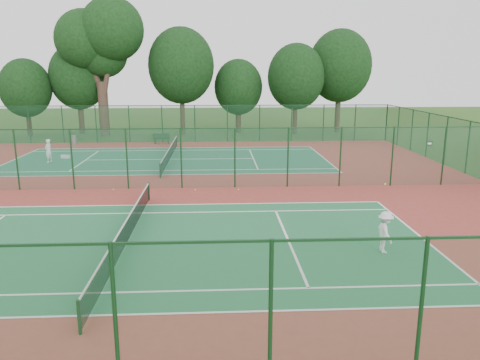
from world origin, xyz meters
name	(u,v)px	position (x,y,z in m)	size (l,w,h in m)	color
ground	(155,188)	(0.00, 0.00, 0.00)	(120.00, 120.00, 0.00)	#2A5019
red_pad	(155,188)	(0.00, 0.00, 0.01)	(40.00, 36.00, 0.01)	maroon
court_near	(127,244)	(0.00, -9.00, 0.01)	(23.77, 10.97, 0.01)	#20673B
court_far	(170,159)	(0.00, 9.00, 0.01)	(23.77, 10.97, 0.01)	#1F6240
fence_north	(179,124)	(0.00, 18.00, 1.76)	(40.00, 0.09, 3.50)	#18482B
fence_south	(36,327)	(0.00, -18.00, 1.76)	(40.00, 0.09, 3.50)	#174625
fence_divider	(154,158)	(0.00, 0.00, 1.76)	(40.00, 0.09, 3.50)	#1A4F34
tennis_net_near	(126,232)	(0.00, -9.00, 0.54)	(0.10, 12.90, 0.97)	#123318
tennis_net_far	(170,153)	(0.00, 9.00, 0.54)	(0.10, 12.90, 0.97)	#153B21
player_near	(385,232)	(9.79, -10.30, 0.81)	(1.02, 0.58, 1.57)	silver
player_far	(48,151)	(-8.83, 8.22, 0.88)	(0.63, 0.41, 1.73)	white
trash_bin	(74,140)	(-9.57, 17.05, 0.42)	(0.46, 0.46, 0.83)	slate
bench	(162,138)	(-1.53, 17.01, 0.50)	(1.55, 0.46, 0.95)	black
kit_bag	(65,157)	(-8.16, 9.88, 0.14)	(0.68, 0.26, 0.26)	silver
stray_ball_a	(238,190)	(4.78, -0.70, 0.05)	(0.07, 0.07, 0.07)	#CBE635
stray_ball_b	(195,190)	(2.33, -0.61, 0.05)	(0.08, 0.08, 0.08)	#DAF037
stray_ball_c	(113,189)	(-2.36, -0.29, 0.05)	(0.07, 0.07, 0.07)	#D1DA32
big_tree	(100,39)	(-7.97, 23.09, 9.77)	(8.98, 6.57, 13.79)	#3D2A21
evergreen_row	(188,133)	(0.50, 24.25, 0.00)	(39.00, 5.00, 12.00)	black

